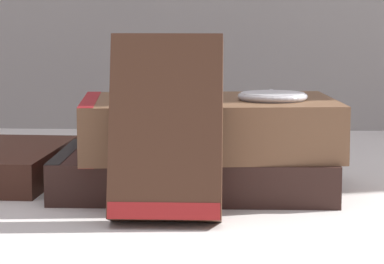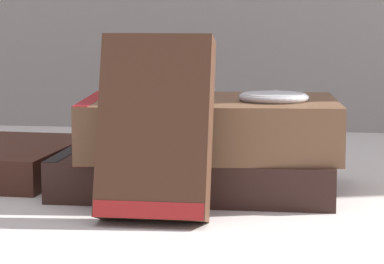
{
  "view_description": "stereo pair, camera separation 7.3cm",
  "coord_description": "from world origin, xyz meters",
  "px_view_note": "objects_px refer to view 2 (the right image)",
  "views": [
    {
      "loc": [
        0.05,
        -0.72,
        0.15
      ],
      "look_at": [
        0.01,
        0.01,
        0.05
      ],
      "focal_mm": 85.0,
      "sensor_mm": 36.0,
      "label": 1
    },
    {
      "loc": [
        0.12,
        -0.71,
        0.15
      ],
      "look_at": [
        0.01,
        0.01,
        0.05
      ],
      "focal_mm": 85.0,
      "sensor_mm": 36.0,
      "label": 2
    }
  ],
  "objects_px": {
    "book_flat_top": "(204,127)",
    "book_leaning_front": "(162,135)",
    "reading_glasses": "(152,164)",
    "book_flat_bottom": "(192,171)",
    "pocket_watch": "(274,97)"
  },
  "relations": [
    {
      "from": "pocket_watch",
      "to": "reading_glasses",
      "type": "distance_m",
      "value": 0.2
    },
    {
      "from": "book_flat_bottom",
      "to": "book_leaning_front",
      "type": "relative_size",
      "value": 1.69
    },
    {
      "from": "book_flat_top",
      "to": "book_leaning_front",
      "type": "xyz_separation_m",
      "value": [
        -0.02,
        -0.1,
        0.01
      ]
    },
    {
      "from": "book_leaning_front",
      "to": "pocket_watch",
      "type": "bearing_deg",
      "value": 51.31
    },
    {
      "from": "book_flat_top",
      "to": "book_leaning_front",
      "type": "distance_m",
      "value": 0.1
    },
    {
      "from": "book_leaning_front",
      "to": "book_flat_top",
      "type": "bearing_deg",
      "value": 79.99
    },
    {
      "from": "book_flat_bottom",
      "to": "reading_glasses",
      "type": "bearing_deg",
      "value": 115.59
    },
    {
      "from": "book_flat_top",
      "to": "pocket_watch",
      "type": "height_order",
      "value": "pocket_watch"
    },
    {
      "from": "reading_glasses",
      "to": "book_leaning_front",
      "type": "bearing_deg",
      "value": -76.8
    },
    {
      "from": "reading_glasses",
      "to": "book_flat_bottom",
      "type": "bearing_deg",
      "value": -63.59
    },
    {
      "from": "book_flat_top",
      "to": "book_leaning_front",
      "type": "bearing_deg",
      "value": -105.6
    },
    {
      "from": "book_leaning_front",
      "to": "pocket_watch",
      "type": "distance_m",
      "value": 0.12
    },
    {
      "from": "pocket_watch",
      "to": "book_leaning_front",
      "type": "bearing_deg",
      "value": -128.69
    },
    {
      "from": "book_leaning_front",
      "to": "reading_glasses",
      "type": "distance_m",
      "value": 0.23
    },
    {
      "from": "book_flat_top",
      "to": "reading_glasses",
      "type": "distance_m",
      "value": 0.15
    }
  ]
}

